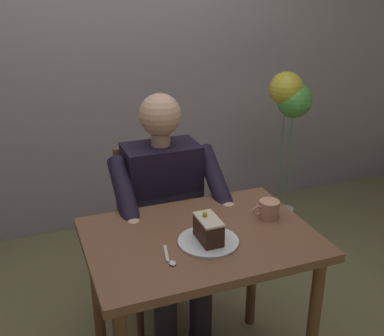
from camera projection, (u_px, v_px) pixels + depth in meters
cafe_rear_panel at (105, 11)px, 3.03m from camera, size 6.40×0.12×3.00m
dining_table at (200, 259)px, 1.91m from camera, size 0.90×0.64×0.75m
chair at (158, 223)px, 2.49m from camera, size 0.42×0.42×0.90m
seated_person at (167, 215)px, 2.29m from camera, size 0.53×0.58×1.21m
dessert_plate at (208, 241)px, 1.81m from camera, size 0.24×0.24×0.01m
cake_slice at (208, 229)px, 1.79m from camera, size 0.08×0.14×0.12m
coffee_cup at (269, 209)px, 1.99m from camera, size 0.12×0.09×0.08m
dessert_spoon at (170, 259)px, 1.70m from camera, size 0.04×0.14×0.01m
balloon_display at (290, 112)px, 3.04m from camera, size 0.27×0.25×1.15m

